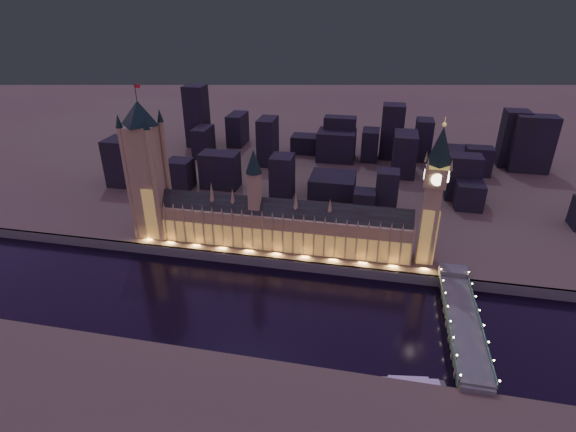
% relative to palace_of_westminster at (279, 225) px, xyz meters
% --- Properties ---
extents(ground_plane, '(2000.00, 2000.00, 0.00)m').
position_rel_palace_of_westminster_xyz_m(ground_plane, '(3.34, -61.75, -26.37)').
color(ground_plane, black).
rests_on(ground_plane, ground).
extents(north_bank, '(2000.00, 960.00, 8.00)m').
position_rel_palace_of_westminster_xyz_m(north_bank, '(3.34, 458.25, -22.37)').
color(north_bank, '#4D3835').
rests_on(north_bank, ground).
extents(embankment_wall, '(2000.00, 2.50, 8.00)m').
position_rel_palace_of_westminster_xyz_m(embankment_wall, '(3.34, -20.75, -22.37)').
color(embankment_wall, '#4B5545').
rests_on(embankment_wall, ground).
extents(palace_of_westminster, '(202.00, 21.34, 78.00)m').
position_rel_palace_of_westminster_xyz_m(palace_of_westminster, '(0.00, 0.00, 0.00)').
color(palace_of_westminster, '#898451').
rests_on(palace_of_westminster, north_bank).
extents(victoria_tower, '(31.68, 31.68, 121.84)m').
position_rel_palace_of_westminster_xyz_m(victoria_tower, '(-106.66, 0.17, 42.10)').
color(victoria_tower, '#898451').
rests_on(victoria_tower, north_bank).
extents(elizabeth_tower, '(18.00, 18.00, 108.57)m').
position_rel_palace_of_westminster_xyz_m(elizabeth_tower, '(111.34, 0.17, 42.16)').
color(elizabeth_tower, '#898451').
rests_on(elizabeth_tower, north_bank).
extents(westminster_bridge, '(19.52, 113.00, 15.90)m').
position_rel_palace_of_westminster_xyz_m(westminster_bridge, '(130.49, -65.19, -20.39)').
color(westminster_bridge, '#4B5545').
rests_on(westminster_bridge, ground).
extents(river_boat, '(41.33, 15.24, 4.50)m').
position_rel_palace_of_westminster_xyz_m(river_boat, '(97.11, -119.75, -24.81)').
color(river_boat, '#4B5545').
rests_on(river_boat, ground).
extents(city_backdrop, '(465.18, 215.63, 77.68)m').
position_rel_palace_of_westminster_xyz_m(city_backdrop, '(37.87, 186.01, 4.16)').
color(city_backdrop, black).
rests_on(city_backdrop, north_bank).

